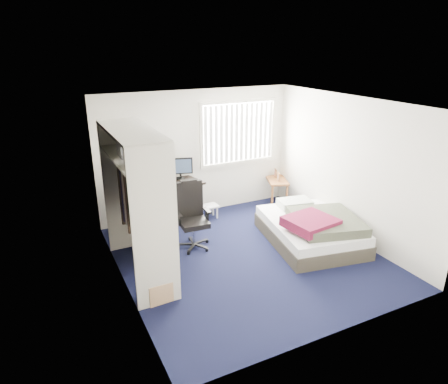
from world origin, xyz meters
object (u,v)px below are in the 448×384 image
nightstand (276,181)px  desk (157,185)px  bed (312,228)px  office_chair (192,222)px

nightstand → desk: bearing=-178.0°
nightstand → bed: (-0.50, -1.91, -0.21)m
office_chair → nightstand: office_chair is taller
desk → nightstand: bearing=2.0°
office_chair → bed: office_chair is taller
nightstand → bed: size_ratio=0.42×
bed → office_chair: bearing=156.7°
nightstand → bed: bearing=-104.6°
nightstand → bed: 1.98m
office_chair → nightstand: size_ratio=1.33×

